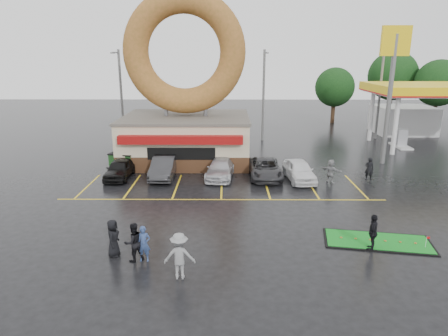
{
  "coord_description": "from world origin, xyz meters",
  "views": [
    {
      "loc": [
        0.33,
        -19.42,
        8.49
      ],
      "look_at": [
        0.18,
        2.71,
        2.2
      ],
      "focal_mm": 32.0,
      "sensor_mm": 36.0,
      "label": 1
    }
  ],
  "objects_px": {
    "gas_station": "(423,104)",
    "streetlight_left": "(121,94)",
    "shell_sign": "(393,70)",
    "car_grey": "(265,168)",
    "car_black": "(120,169)",
    "putting_green": "(378,241)",
    "person_cameraman": "(373,232)",
    "car_white": "(299,170)",
    "donut_shop": "(186,106)",
    "streetlight_right": "(380,93)",
    "streetlight_mid": "(264,93)",
    "person_blue": "(144,244)",
    "car_silver": "(220,169)",
    "dumpster": "(123,162)",
    "car_dgrey": "(164,167)"
  },
  "relations": [
    {
      "from": "gas_station",
      "to": "streetlight_left",
      "type": "distance_m",
      "value": 30.04
    },
    {
      "from": "shell_sign",
      "to": "car_grey",
      "type": "xyz_separation_m",
      "value": [
        -9.93,
        -4.0,
        -6.71
      ]
    },
    {
      "from": "car_black",
      "to": "putting_green",
      "type": "height_order",
      "value": "car_black"
    },
    {
      "from": "gas_station",
      "to": "person_cameraman",
      "type": "relative_size",
      "value": 7.99
    },
    {
      "from": "streetlight_left",
      "to": "car_white",
      "type": "xyz_separation_m",
      "value": [
        15.4,
        -12.57,
        -4.07
      ]
    },
    {
      "from": "donut_shop",
      "to": "streetlight_right",
      "type": "bearing_deg",
      "value": 25.21
    },
    {
      "from": "streetlight_left",
      "to": "car_grey",
      "type": "relative_size",
      "value": 1.87
    },
    {
      "from": "putting_green",
      "to": "car_white",
      "type": "bearing_deg",
      "value": 102.02
    },
    {
      "from": "streetlight_mid",
      "to": "car_grey",
      "type": "bearing_deg",
      "value": -94.12
    },
    {
      "from": "person_blue",
      "to": "car_white",
      "type": "bearing_deg",
      "value": 50.72
    },
    {
      "from": "car_grey",
      "to": "putting_green",
      "type": "distance_m",
      "value": 11.18
    },
    {
      "from": "streetlight_right",
      "to": "car_white",
      "type": "height_order",
      "value": "streetlight_right"
    },
    {
      "from": "donut_shop",
      "to": "person_blue",
      "type": "xyz_separation_m",
      "value": [
        -0.17,
        -17.06,
        -3.68
      ]
    },
    {
      "from": "car_white",
      "to": "person_blue",
      "type": "xyz_separation_m",
      "value": [
        -8.58,
        -11.44,
        0.07
      ]
    },
    {
      "from": "shell_sign",
      "to": "streetlight_right",
      "type": "xyz_separation_m",
      "value": [
        3.0,
        9.92,
        -2.6
      ]
    },
    {
      "from": "streetlight_right",
      "to": "putting_green",
      "type": "relative_size",
      "value": 1.74
    },
    {
      "from": "car_silver",
      "to": "car_white",
      "type": "relative_size",
      "value": 1.06
    },
    {
      "from": "gas_station",
      "to": "car_grey",
      "type": "height_order",
      "value": "gas_station"
    },
    {
      "from": "streetlight_right",
      "to": "car_grey",
      "type": "distance_m",
      "value": 19.44
    },
    {
      "from": "gas_station",
      "to": "streetlight_mid",
      "type": "distance_m",
      "value": 16.04
    },
    {
      "from": "car_silver",
      "to": "streetlight_mid",
      "type": "bearing_deg",
      "value": 78.64
    },
    {
      "from": "streetlight_left",
      "to": "putting_green",
      "type": "height_order",
      "value": "streetlight_left"
    },
    {
      "from": "car_silver",
      "to": "person_cameraman",
      "type": "distance_m",
      "value": 13.06
    },
    {
      "from": "car_grey",
      "to": "car_white",
      "type": "height_order",
      "value": "car_white"
    },
    {
      "from": "car_grey",
      "to": "person_cameraman",
      "type": "relative_size",
      "value": 2.81
    },
    {
      "from": "streetlight_mid",
      "to": "streetlight_right",
      "type": "bearing_deg",
      "value": 4.76
    },
    {
      "from": "donut_shop",
      "to": "person_blue",
      "type": "distance_m",
      "value": 17.46
    },
    {
      "from": "car_white",
      "to": "dumpster",
      "type": "height_order",
      "value": "car_white"
    },
    {
      "from": "shell_sign",
      "to": "streetlight_right",
      "type": "bearing_deg",
      "value": 73.17
    },
    {
      "from": "shell_sign",
      "to": "car_white",
      "type": "xyz_separation_m",
      "value": [
        -7.6,
        -4.66,
        -6.66
      ]
    },
    {
      "from": "shell_sign",
      "to": "car_silver",
      "type": "height_order",
      "value": "shell_sign"
    },
    {
      "from": "streetlight_right",
      "to": "putting_green",
      "type": "distance_m",
      "value": 26.09
    },
    {
      "from": "streetlight_mid",
      "to": "person_blue",
      "type": "height_order",
      "value": "streetlight_mid"
    },
    {
      "from": "person_cameraman",
      "to": "car_silver",
      "type": "bearing_deg",
      "value": -127.03
    },
    {
      "from": "person_blue",
      "to": "dumpster",
      "type": "relative_size",
      "value": 0.87
    },
    {
      "from": "gas_station",
      "to": "car_black",
      "type": "distance_m",
      "value": 30.43
    },
    {
      "from": "car_dgrey",
      "to": "car_silver",
      "type": "relative_size",
      "value": 1.01
    },
    {
      "from": "person_cameraman",
      "to": "putting_green",
      "type": "height_order",
      "value": "person_cameraman"
    },
    {
      "from": "car_grey",
      "to": "car_black",
      "type": "bearing_deg",
      "value": -179.64
    },
    {
      "from": "donut_shop",
      "to": "car_white",
      "type": "bearing_deg",
      "value": -33.82
    },
    {
      "from": "gas_station",
      "to": "car_silver",
      "type": "bearing_deg",
      "value": -147.26
    },
    {
      "from": "gas_station",
      "to": "car_dgrey",
      "type": "height_order",
      "value": "gas_station"
    },
    {
      "from": "streetlight_left",
      "to": "streetlight_right",
      "type": "relative_size",
      "value": 1.0
    },
    {
      "from": "streetlight_left",
      "to": "person_cameraman",
      "type": "relative_size",
      "value": 5.27
    },
    {
      "from": "car_dgrey",
      "to": "dumpster",
      "type": "distance_m",
      "value": 3.74
    },
    {
      "from": "shell_sign",
      "to": "person_blue",
      "type": "xyz_separation_m",
      "value": [
        -16.17,
        -16.09,
        -6.59
      ]
    },
    {
      "from": "car_dgrey",
      "to": "shell_sign",
      "type": "bearing_deg",
      "value": 13.27
    },
    {
      "from": "gas_station",
      "to": "car_silver",
      "type": "xyz_separation_m",
      "value": [
        -20.12,
        -12.94,
        -3.05
      ]
    },
    {
      "from": "car_black",
      "to": "car_grey",
      "type": "bearing_deg",
      "value": 2.28
    },
    {
      "from": "streetlight_left",
      "to": "streetlight_right",
      "type": "height_order",
      "value": "same"
    }
  ]
}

